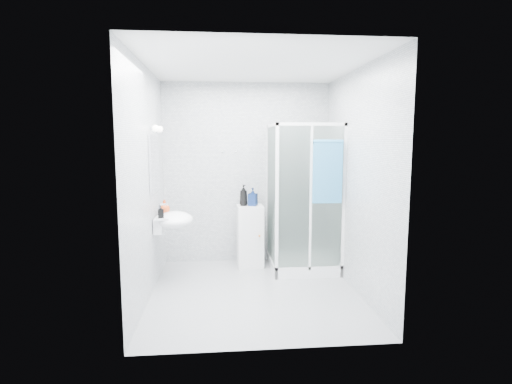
{
  "coord_description": "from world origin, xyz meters",
  "views": [
    {
      "loc": [
        -0.39,
        -4.49,
        1.78
      ],
      "look_at": [
        0.05,
        0.35,
        1.15
      ],
      "focal_mm": 28.0,
      "sensor_mm": 36.0,
      "label": 1
    }
  ],
  "objects": [
    {
      "name": "vanity_lights",
      "position": [
        -1.14,
        0.45,
        1.92
      ],
      "size": [
        0.1,
        0.4,
        0.08
      ],
      "color": "silver",
      "rests_on": "room"
    },
    {
      "name": "shampoo_bottle_b",
      "position": [
        0.07,
        1.02,
        1.0
      ],
      "size": [
        0.15,
        0.15,
        0.25
      ],
      "primitive_type": "imported",
      "rotation": [
        0.0,
        0.0,
        -0.4
      ],
      "color": "#0C1E4C",
      "rests_on": "storage_cabinet"
    },
    {
      "name": "mirror",
      "position": [
        -1.19,
        0.45,
        1.5
      ],
      "size": [
        0.02,
        0.6,
        0.7
      ],
      "primitive_type": "cube",
      "color": "white",
      "rests_on": "room"
    },
    {
      "name": "storage_cabinet",
      "position": [
        0.03,
        1.02,
        0.43
      ],
      "size": [
        0.37,
        0.39,
        0.87
      ],
      "rotation": [
        0.0,
        0.0,
        0.04
      ],
      "color": "white",
      "rests_on": "ground"
    },
    {
      "name": "soap_dispenser_black",
      "position": [
        -1.1,
        0.27,
        0.94
      ],
      "size": [
        0.08,
        0.08,
        0.15
      ],
      "primitive_type": "imported",
      "rotation": [
        0.0,
        0.0,
        0.16
      ],
      "color": "black",
      "rests_on": "wall_basin"
    },
    {
      "name": "room",
      "position": [
        0.0,
        0.0,
        1.3
      ],
      "size": [
        2.4,
        2.6,
        2.6
      ],
      "color": "silver",
      "rests_on": "ground"
    },
    {
      "name": "soap_dispenser_orange",
      "position": [
        -1.09,
        0.56,
        0.95
      ],
      "size": [
        0.15,
        0.15,
        0.17
      ],
      "primitive_type": "imported",
      "rotation": [
        0.0,
        0.0,
        -0.15
      ],
      "color": "#BD4016",
      "rests_on": "wall_basin"
    },
    {
      "name": "wall_basin",
      "position": [
        -0.99,
        0.45,
        0.8
      ],
      "size": [
        0.46,
        0.56,
        0.35
      ],
      "color": "white",
      "rests_on": "ground"
    },
    {
      "name": "shower_enclosure",
      "position": [
        0.67,
        0.77,
        0.45
      ],
      "size": [
        0.9,
        0.95,
        2.0
      ],
      "color": "white",
      "rests_on": "ground"
    },
    {
      "name": "wall_hooks",
      "position": [
        -0.25,
        1.26,
        1.62
      ],
      "size": [
        0.23,
        0.06,
        0.03
      ],
      "color": "silver",
      "rests_on": "room"
    },
    {
      "name": "hand_towel",
      "position": [
        0.95,
        0.36,
        1.41
      ],
      "size": [
        0.37,
        0.05,
        0.79
      ],
      "color": "teal",
      "rests_on": "shower_enclosure"
    },
    {
      "name": "shampoo_bottle_a",
      "position": [
        -0.06,
        1.04,
        1.02
      ],
      "size": [
        0.15,
        0.15,
        0.3
      ],
      "primitive_type": "imported",
      "rotation": [
        0.0,
        0.0,
        0.43
      ],
      "color": "black",
      "rests_on": "storage_cabinet"
    }
  ]
}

